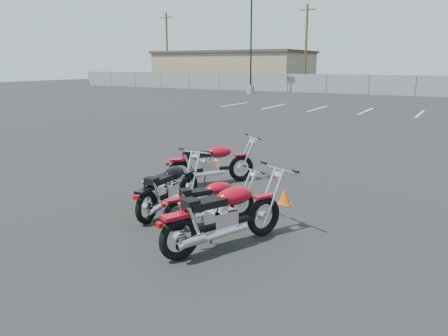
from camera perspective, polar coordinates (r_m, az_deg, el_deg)
The scene contains 12 objects.
ground at distance 8.96m, azimuth -3.02°, elevation -4.68°, with size 120.00×120.00×0.00m, color black.
motorcycle_front_red at distance 10.26m, azimuth -1.68°, elevation 0.58°, with size 1.75×1.99×1.10m.
motorcycle_second_black at distance 8.42m, azimuth -7.15°, elevation -2.58°, with size 0.82×2.13×1.04m.
motorcycle_third_red at distance 7.74m, azimuth -1.79°, elevation -4.39°, with size 1.30×1.75×0.91m.
motorcycle_rear_red at distance 6.73m, azimuth 0.05°, elevation -6.19°, with size 1.41×2.28×1.15m.
training_cone_near at distance 8.97m, azimuth 7.89°, elevation -3.69°, with size 0.27×0.27×0.32m.
light_pole_west at distance 42.54m, azimuth 3.50°, elevation 12.96°, with size 0.80×0.70×9.52m.
chainlink_fence at distance 42.44m, azimuth 23.78°, elevation 9.80°, with size 80.06×0.06×1.80m.
tan_building_west at distance 55.90m, azimuth 1.28°, elevation 12.82°, with size 18.40×10.40×4.30m.
utility_pole_a at distance 57.72m, azimuth -7.44°, elevation 15.25°, with size 1.80×0.24×9.00m.
utility_pole_b at distance 50.03m, azimuth 10.66°, elevation 15.42°, with size 1.80×0.24×9.00m.
parking_line_stripes at distance 28.21m, azimuth 15.05°, elevation 7.35°, with size 15.12×4.00×0.01m.
Camera 1 is at (4.62, -7.15, 2.79)m, focal length 35.00 mm.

